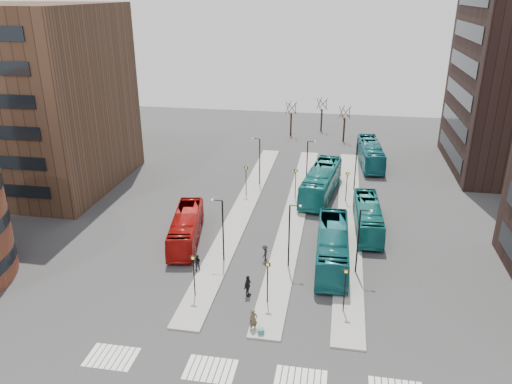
% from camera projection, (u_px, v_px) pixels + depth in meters
% --- Properties ---
extents(island_left, '(2.50, 45.00, 0.15)m').
position_uv_depth(island_left, '(243.00, 209.00, 57.29)').
color(island_left, gray).
rests_on(island_left, ground).
extents(island_mid, '(2.50, 45.00, 0.15)m').
position_uv_depth(island_mid, '(295.00, 212.00, 56.33)').
color(island_mid, gray).
rests_on(island_mid, ground).
extents(island_right, '(2.50, 45.00, 0.15)m').
position_uv_depth(island_right, '(349.00, 216.00, 55.37)').
color(island_right, gray).
rests_on(island_right, ground).
extents(suitcase, '(0.54, 0.48, 0.57)m').
position_uv_depth(suitcase, '(261.00, 332.00, 36.26)').
color(suitcase, '#201B96').
rests_on(suitcase, ground).
extents(red_bus, '(4.20, 10.73, 2.92)m').
position_uv_depth(red_bus, '(186.00, 228.00, 49.57)').
color(red_bus, '#A10F0C').
rests_on(red_bus, ground).
extents(teal_bus_a, '(3.04, 11.89, 3.29)m').
position_uv_depth(teal_bus_a, '(332.00, 247.00, 45.51)').
color(teal_bus_a, '#135A60').
rests_on(teal_bus_a, ground).
extents(teal_bus_b, '(4.71, 13.01, 3.54)m').
position_uv_depth(teal_bus_b, '(321.00, 182.00, 60.52)').
color(teal_bus_b, '#167171').
rests_on(teal_bus_b, ground).
extents(teal_bus_c, '(2.93, 10.68, 2.95)m').
position_uv_depth(teal_bus_c, '(368.00, 217.00, 51.87)').
color(teal_bus_c, '#166F6C').
rests_on(teal_bus_c, ground).
extents(teal_bus_d, '(3.71, 11.97, 3.28)m').
position_uv_depth(teal_bus_d, '(370.00, 154.00, 71.37)').
color(teal_bus_d, '#15616C').
rests_on(teal_bus_d, ground).
extents(traveller, '(0.79, 0.71, 1.80)m').
position_uv_depth(traveller, '(253.00, 320.00, 36.57)').
color(traveller, '#4A422C').
rests_on(traveller, ground).
extents(commuter_a, '(0.86, 0.74, 1.55)m').
position_uv_depth(commuter_a, '(197.00, 263.00, 44.55)').
color(commuter_a, black).
rests_on(commuter_a, ground).
extents(commuter_b, '(0.76, 1.18, 1.87)m').
position_uv_depth(commuter_b, '(248.00, 286.00, 40.76)').
color(commuter_b, black).
rests_on(commuter_b, ground).
extents(commuter_c, '(0.72, 1.08, 1.56)m').
position_uv_depth(commuter_c, '(265.00, 253.00, 46.17)').
color(commuter_c, black).
rests_on(commuter_c, ground).
extents(crosswalk_stripes, '(22.35, 2.40, 0.01)m').
position_uv_depth(crosswalk_stripes, '(251.00, 374.00, 32.66)').
color(crosswalk_stripes, silver).
rests_on(crosswalk_stripes, ground).
extents(office_block, '(25.00, 20.12, 22.00)m').
position_uv_depth(office_block, '(11.00, 98.00, 61.62)').
color(office_block, '#4B3222').
rests_on(office_block, ground).
extents(sign_poles, '(12.45, 22.12, 3.65)m').
position_uv_depth(sign_poles, '(284.00, 219.00, 49.13)').
color(sign_poles, black).
rests_on(sign_poles, ground).
extents(lamp_posts, '(14.04, 20.24, 6.12)m').
position_uv_depth(lamp_posts, '(300.00, 190.00, 53.09)').
color(lamp_posts, black).
rests_on(lamp_posts, ground).
extents(bare_trees, '(10.97, 8.14, 5.90)m').
position_uv_depth(bare_trees, '(319.00, 121.00, 85.05)').
color(bare_trees, black).
rests_on(bare_trees, ground).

